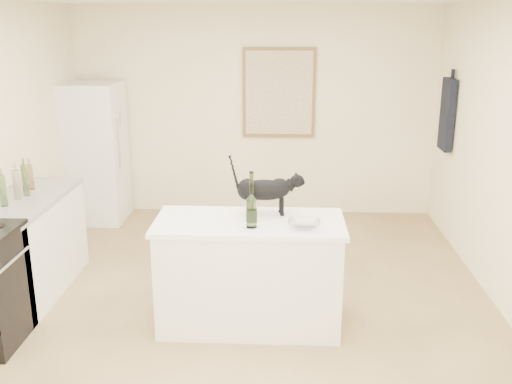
% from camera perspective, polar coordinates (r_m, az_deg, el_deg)
% --- Properties ---
extents(floor, '(5.50, 5.50, 0.00)m').
position_cam_1_polar(floor, '(5.14, -1.62, -11.54)').
color(floor, tan).
rests_on(floor, ground).
extents(wall_back, '(4.50, 0.00, 4.50)m').
position_cam_1_polar(wall_back, '(7.37, -0.11, 7.79)').
color(wall_back, '#FFEBC5').
rests_on(wall_back, ground).
extents(wall_front, '(4.50, 0.00, 4.50)m').
position_cam_1_polar(wall_front, '(2.13, -7.60, -15.38)').
color(wall_front, '#FFEBC5').
rests_on(wall_front, ground).
extents(island_base, '(1.44, 0.67, 0.86)m').
position_cam_1_polar(island_base, '(4.77, -0.63, -8.14)').
color(island_base, white).
rests_on(island_base, floor).
extents(island_top, '(1.50, 0.70, 0.04)m').
position_cam_1_polar(island_top, '(4.60, -0.65, -3.04)').
color(island_top, white).
rests_on(island_top, island_base).
extents(left_cabinets, '(0.60, 1.40, 0.86)m').
position_cam_1_polar(left_cabinets, '(5.71, -21.43, -5.08)').
color(left_cabinets, white).
rests_on(left_cabinets, floor).
extents(left_countertop, '(0.62, 1.44, 0.04)m').
position_cam_1_polar(left_countertop, '(5.57, -21.91, -0.76)').
color(left_countertop, gray).
rests_on(left_countertop, left_cabinets).
extents(fridge, '(0.68, 0.68, 1.70)m').
position_cam_1_polar(fridge, '(7.42, -15.52, 3.71)').
color(fridge, white).
rests_on(fridge, floor).
extents(artwork_frame, '(0.90, 0.03, 1.10)m').
position_cam_1_polar(artwork_frame, '(7.30, 2.26, 9.67)').
color(artwork_frame, brown).
rests_on(artwork_frame, wall_back).
extents(artwork_canvas, '(0.82, 0.00, 1.02)m').
position_cam_1_polar(artwork_canvas, '(7.28, 2.26, 9.66)').
color(artwork_canvas, beige).
rests_on(artwork_canvas, wall_back).
extents(hanging_garment, '(0.08, 0.34, 0.80)m').
position_cam_1_polar(hanging_garment, '(6.90, 18.22, 7.21)').
color(hanging_garment, black).
rests_on(hanging_garment, wall_right).
extents(black_cat, '(0.55, 0.24, 0.37)m').
position_cam_1_polar(black_cat, '(4.67, 0.80, -0.05)').
color(black_cat, black).
rests_on(black_cat, island_top).
extents(wine_bottle, '(0.10, 0.10, 0.39)m').
position_cam_1_polar(wine_bottle, '(4.38, -0.44, -1.08)').
color(wine_bottle, '#2E5020').
rests_on(wine_bottle, island_top).
extents(glass_bowl, '(0.26, 0.26, 0.06)m').
position_cam_1_polar(glass_bowl, '(4.43, 4.73, -3.17)').
color(glass_bowl, silver).
rests_on(glass_bowl, island_top).
extents(fridge_paper, '(0.02, 0.14, 0.18)m').
position_cam_1_polar(fridge_paper, '(7.31, -13.01, 7.06)').
color(fridge_paper, white).
rests_on(fridge_paper, fridge).
extents(counter_bottle_cluster, '(0.12, 0.56, 0.28)m').
position_cam_1_polar(counter_bottle_cluster, '(5.54, -22.24, 0.78)').
color(counter_bottle_cluster, '#214818').
rests_on(counter_bottle_cluster, left_countertop).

